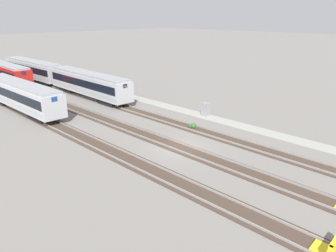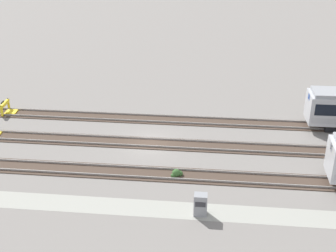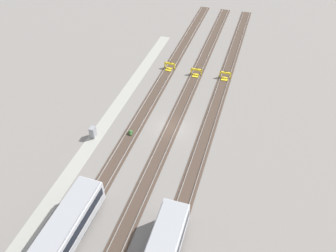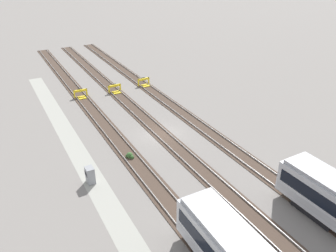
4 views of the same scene
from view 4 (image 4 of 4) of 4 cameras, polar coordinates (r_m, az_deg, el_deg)
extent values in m
plane|color=gray|center=(37.85, -1.18, -1.42)|extent=(400.00, 400.00, 0.00)
cube|color=#9E9E93|center=(35.07, -15.14, -5.06)|extent=(54.00, 2.00, 0.01)
cube|color=#47382D|center=(36.09, -8.25, -3.25)|extent=(90.00, 2.23, 0.06)
cube|color=gray|center=(36.24, -7.21, -2.83)|extent=(90.00, 0.07, 0.15)
cube|color=gray|center=(35.83, -9.33, -3.39)|extent=(90.00, 0.07, 0.15)
cube|color=#47382D|center=(37.83, -1.18, -1.38)|extent=(90.00, 2.24, 0.06)
cube|color=gray|center=(38.08, -0.23, -0.98)|extent=(90.00, 0.07, 0.15)
cube|color=gray|center=(37.49, -2.15, -1.50)|extent=(90.00, 0.07, 0.15)
cube|color=#47382D|center=(40.13, 5.16, 0.33)|extent=(90.00, 2.23, 0.06)
cube|color=gray|center=(40.45, 6.01, 0.69)|extent=(90.00, 0.07, 0.15)
cube|color=gray|center=(39.72, 4.31, 0.23)|extent=(90.00, 0.07, 0.15)
cube|color=blue|center=(29.58, 20.66, -5.66)|extent=(0.09, 0.70, 0.56)
cube|color=black|center=(29.61, 24.72, -13.03)|extent=(3.63, 2.28, 0.70)
cube|color=blue|center=(23.98, 4.56, -12.35)|extent=(0.09, 0.70, 0.56)
cube|color=yellow|center=(49.38, -13.97, 5.72)|extent=(0.19, 0.19, 1.15)
cube|color=yellow|center=(49.06, -16.00, 5.31)|extent=(0.19, 0.19, 1.15)
cube|color=yellow|center=(49.06, -15.04, 5.97)|extent=(0.32, 2.01, 0.30)
cube|color=yellow|center=(48.89, -14.76, 4.78)|extent=(1.14, 1.12, 0.18)
cube|color=black|center=(49.22, -15.09, 6.04)|extent=(0.14, 0.60, 0.44)
cube|color=yellow|center=(50.34, -8.32, 6.69)|extent=(0.19, 0.19, 1.15)
cube|color=yellow|center=(49.74, -10.23, 6.27)|extent=(0.19, 0.19, 1.15)
cube|color=yellow|center=(49.88, -9.31, 6.94)|extent=(0.30, 2.01, 0.30)
cube|color=yellow|center=(49.73, -8.99, 5.77)|extent=(1.13, 1.11, 0.18)
cube|color=black|center=(50.04, -9.39, 7.00)|extent=(0.14, 0.60, 0.44)
cube|color=yellow|center=(52.58, -3.39, 7.87)|extent=(0.19, 0.19, 1.15)
cube|color=yellow|center=(51.82, -5.16, 7.50)|extent=(0.19, 0.19, 1.15)
cube|color=yellow|center=(52.05, -4.28, 8.12)|extent=(0.32, 2.01, 0.30)
cube|color=yellow|center=(51.90, -3.97, 7.01)|extent=(1.14, 1.12, 0.18)
cube|color=black|center=(52.20, -4.37, 8.18)|extent=(0.14, 0.60, 0.44)
cube|color=gray|center=(30.63, -13.41, -8.32)|extent=(0.90, 0.70, 1.60)
cube|color=#333338|center=(30.43, -14.11, -8.13)|extent=(0.70, 0.04, 0.36)
sphere|color=#38602D|center=(33.70, -6.71, -5.09)|extent=(0.64, 0.64, 0.64)
sphere|color=#38602D|center=(33.56, -6.31, -5.42)|extent=(0.44, 0.44, 0.44)
sphere|color=#38602D|center=(33.90, -7.13, -5.19)|extent=(0.36, 0.36, 0.36)
camera|label=1|loc=(60.63, 8.39, 21.27)|focal=35.00mm
camera|label=2|loc=(31.61, -72.82, 10.62)|focal=50.00mm
camera|label=3|loc=(28.70, 86.05, 32.35)|focal=35.00mm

